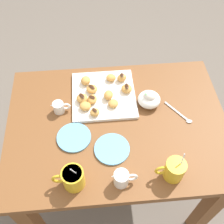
% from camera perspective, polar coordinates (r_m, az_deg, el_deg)
% --- Properties ---
extents(ground_plane, '(8.00, 8.00, 0.00)m').
position_cam_1_polar(ground_plane, '(1.95, 0.75, -14.78)').
color(ground_plane, '#665B51').
extents(dining_table, '(1.02, 0.73, 0.76)m').
position_cam_1_polar(dining_table, '(1.40, 1.02, -5.65)').
color(dining_table, brown).
rests_on(dining_table, ground_plane).
extents(pastry_plate_square, '(0.31, 0.31, 0.02)m').
position_cam_1_polar(pastry_plate_square, '(1.37, -1.72, 3.53)').
color(pastry_plate_square, white).
rests_on(pastry_plate_square, dining_table).
extents(coffee_mug_mustard_left, '(0.12, 0.08, 0.15)m').
position_cam_1_polar(coffee_mug_mustard_left, '(1.13, 12.65, -11.47)').
color(coffee_mug_mustard_left, gold).
rests_on(coffee_mug_mustard_left, dining_table).
extents(coffee_mug_mustard_right, '(0.13, 0.09, 0.15)m').
position_cam_1_polar(coffee_mug_mustard_right, '(1.10, -8.10, -13.26)').
color(coffee_mug_mustard_right, gold).
rests_on(coffee_mug_mustard_right, dining_table).
extents(cream_pitcher_white, '(0.10, 0.06, 0.07)m').
position_cam_1_polar(cream_pitcher_white, '(1.10, 2.03, -13.43)').
color(cream_pitcher_white, white).
rests_on(cream_pitcher_white, dining_table).
extents(ice_cream_bowl, '(0.11, 0.11, 0.08)m').
position_cam_1_polar(ice_cream_bowl, '(1.33, 7.66, 2.70)').
color(ice_cream_bowl, white).
rests_on(ice_cream_bowl, dining_table).
extents(chocolate_sauce_pitcher, '(0.09, 0.05, 0.06)m').
position_cam_1_polar(chocolate_sauce_pitcher, '(1.31, -10.87, 1.05)').
color(chocolate_sauce_pitcher, white).
rests_on(chocolate_sauce_pitcher, dining_table).
extents(saucer_sky_left, '(0.15, 0.15, 0.01)m').
position_cam_1_polar(saucer_sky_left, '(1.20, -0.01, -7.60)').
color(saucer_sky_left, '#66A8DB').
rests_on(saucer_sky_left, dining_table).
extents(saucer_sky_right, '(0.15, 0.15, 0.01)m').
position_cam_1_polar(saucer_sky_right, '(1.24, -7.84, -5.20)').
color(saucer_sky_right, '#66A8DB').
rests_on(saucer_sky_right, dining_table).
extents(loose_spoon_near_saucer, '(0.11, 0.13, 0.01)m').
position_cam_1_polar(loose_spoon_near_saucer, '(1.34, 14.03, -0.60)').
color(loose_spoon_near_saucer, silver).
rests_on(loose_spoon_near_saucer, dining_table).
extents(beignet_0, '(0.07, 0.07, 0.03)m').
position_cam_1_polar(beignet_0, '(1.36, -4.17, 4.75)').
color(beignet_0, '#D19347').
rests_on(beignet_0, pastry_plate_square).
extents(chocolate_drizzle_0, '(0.04, 0.04, 0.00)m').
position_cam_1_polar(chocolate_drizzle_0, '(1.35, -4.21, 5.21)').
color(chocolate_drizzle_0, '#381E11').
rests_on(chocolate_drizzle_0, beignet_0).
extents(beignet_1, '(0.06, 0.07, 0.03)m').
position_cam_1_polar(beignet_1, '(1.36, 3.02, 4.82)').
color(beignet_1, '#D19347').
rests_on(beignet_1, pastry_plate_square).
extents(chocolate_drizzle_1, '(0.02, 0.04, 0.00)m').
position_cam_1_polar(chocolate_drizzle_1, '(1.35, 3.05, 5.32)').
color(chocolate_drizzle_1, '#381E11').
rests_on(chocolate_drizzle_1, beignet_1).
extents(beignet_2, '(0.06, 0.06, 0.03)m').
position_cam_1_polar(beignet_2, '(1.27, -3.56, -0.06)').
color(beignet_2, '#D19347').
rests_on(beignet_2, pastry_plate_square).
extents(chocolate_drizzle_2, '(0.03, 0.03, 0.00)m').
position_cam_1_polar(chocolate_drizzle_2, '(1.26, -3.60, 0.38)').
color(chocolate_drizzle_2, '#381E11').
rests_on(chocolate_drizzle_2, beignet_2).
extents(beignet_3, '(0.05, 0.05, 0.03)m').
position_cam_1_polar(beignet_3, '(1.41, -0.22, 7.06)').
color(beignet_3, '#D19347').
rests_on(beignet_3, pastry_plate_square).
extents(beignet_4, '(0.08, 0.08, 0.04)m').
position_cam_1_polar(beignet_4, '(1.33, -6.18, 2.79)').
color(beignet_4, '#D19347').
rests_on(beignet_4, pastry_plate_square).
extents(chocolate_drizzle_4, '(0.03, 0.04, 0.00)m').
position_cam_1_polar(chocolate_drizzle_4, '(1.31, -6.25, 3.32)').
color(chocolate_drizzle_4, '#381E11').
rests_on(chocolate_drizzle_4, beignet_4).
extents(beignet_5, '(0.06, 0.07, 0.04)m').
position_cam_1_polar(beignet_5, '(1.33, -0.74, 3.49)').
color(beignet_5, '#D19347').
rests_on(beignet_5, pastry_plate_square).
extents(beignet_6, '(0.06, 0.06, 0.04)m').
position_cam_1_polar(beignet_6, '(1.40, -5.44, 6.45)').
color(beignet_6, '#D19347').
rests_on(beignet_6, pastry_plate_square).
extents(beignet_7, '(0.05, 0.06, 0.03)m').
position_cam_1_polar(beignet_7, '(1.32, -4.09, 2.61)').
color(beignet_7, '#D19347').
rests_on(beignet_7, pastry_plate_square).
extents(chocolate_drizzle_7, '(0.04, 0.03, 0.00)m').
position_cam_1_polar(chocolate_drizzle_7, '(1.31, -4.13, 3.07)').
color(chocolate_drizzle_7, '#381E11').
rests_on(chocolate_drizzle_7, beignet_7).
extents(beignet_8, '(0.07, 0.07, 0.03)m').
position_cam_1_polar(beignet_8, '(1.30, 0.25, 1.75)').
color(beignet_8, '#D19347').
rests_on(beignet_8, pastry_plate_square).
extents(beignet_9, '(0.06, 0.06, 0.04)m').
position_cam_1_polar(beignet_9, '(1.41, 2.03, 7.05)').
color(beignet_9, '#D19347').
rests_on(beignet_9, pastry_plate_square).
extents(chocolate_drizzle_9, '(0.02, 0.03, 0.00)m').
position_cam_1_polar(chocolate_drizzle_9, '(1.39, 2.05, 7.60)').
color(chocolate_drizzle_9, '#381E11').
rests_on(chocolate_drizzle_9, beignet_9).
extents(beignet_10, '(0.06, 0.06, 0.03)m').
position_cam_1_polar(beignet_10, '(1.30, -5.52, 1.21)').
color(beignet_10, '#D19347').
rests_on(beignet_10, pastry_plate_square).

